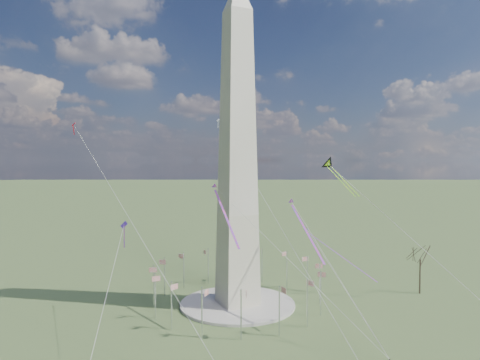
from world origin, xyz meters
name	(u,v)px	position (x,y,z in m)	size (l,w,h in m)	color
ground	(237,305)	(0.00, 0.00, 0.00)	(2000.00, 2000.00, 0.00)	#466130
plaza	(237,304)	(0.00, 0.00, 0.40)	(36.00, 36.00, 0.80)	#AFAAA0
washington_monument	(237,152)	(0.00, 0.00, 47.95)	(15.56, 15.56, 100.00)	#C0B5A1
flagpole_ring	(237,282)	(0.00, 0.00, 7.27)	(54.40, 54.40, 13.00)	silver
tree_near	(420,257)	(61.33, -15.47, 12.53)	(10.04, 10.04, 17.57)	#413127
kite_delta_black	(330,166)	(40.98, 8.04, 43.35)	(6.31, 16.81, 13.85)	black
kite_diamond_purple	(124,228)	(-32.97, 9.28, 25.22)	(1.81, 2.71, 8.23)	#371C81
kite_streamer_left	(301,222)	(13.02, -16.16, 27.72)	(4.62, 22.42, 15.45)	#FF2852
kite_streamer_mid	(222,206)	(-7.41, -5.34, 32.11)	(3.53, 23.54, 16.16)	#FF2852
kite_streamer_right	(330,247)	(34.48, -1.06, 15.53)	(16.78, 19.79, 16.86)	#FF2852
kite_small_red	(74,126)	(-45.08, 32.54, 56.91)	(1.07, 1.77, 4.13)	red
kite_small_white	(218,121)	(13.99, 50.61, 62.20)	(0.99, 1.66, 3.95)	white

